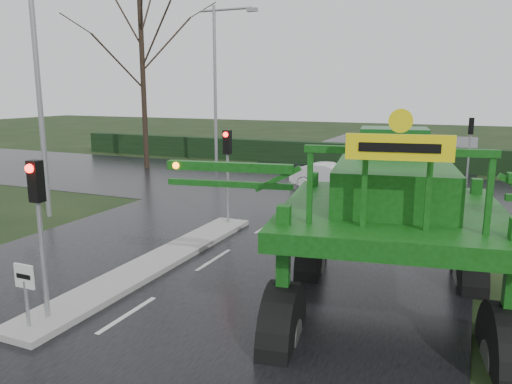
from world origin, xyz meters
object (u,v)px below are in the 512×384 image
at_px(street_light_left_far, 219,73).
at_px(crop_sprayer, 287,204).
at_px(traffic_signal_near, 38,206).
at_px(traffic_signal_mid, 227,157).
at_px(traffic_signal_far, 470,136).
at_px(white_sedan, 330,189).
at_px(keep_left_sign, 25,285).
at_px(street_light_left_near, 42,61).

xyz_separation_m(street_light_left_far, crop_sprayer, (11.65, -19.28, -3.28)).
bearing_deg(traffic_signal_near, traffic_signal_mid, 90.00).
height_order(traffic_signal_mid, traffic_signal_far, same).
bearing_deg(white_sedan, traffic_signal_mid, 175.19).
bearing_deg(white_sedan, street_light_left_far, 69.14).
xyz_separation_m(traffic_signal_far, crop_sprayer, (-3.04, -19.29, 0.12)).
bearing_deg(keep_left_sign, crop_sprayer, 25.02).
distance_m(street_light_left_far, crop_sprayer, 22.76).
relative_size(traffic_signal_far, street_light_left_far, 0.35).
relative_size(traffic_signal_far, white_sedan, 0.90).
distance_m(traffic_signal_near, traffic_signal_far, 22.42).
height_order(traffic_signal_far, white_sedan, traffic_signal_far).
xyz_separation_m(traffic_signal_near, traffic_signal_far, (7.80, 21.02, 0.00)).
bearing_deg(white_sedan, traffic_signal_near, -179.62).
height_order(traffic_signal_near, crop_sprayer, crop_sprayer).
bearing_deg(street_light_left_near, traffic_signal_far, 43.63).
height_order(traffic_signal_far, street_light_left_near, street_light_left_near).
xyz_separation_m(traffic_signal_near, traffic_signal_mid, (0.00, 8.50, 0.00)).
bearing_deg(traffic_signal_near, street_light_left_near, 134.53).
distance_m(street_light_left_near, street_light_left_far, 14.00).
distance_m(traffic_signal_mid, street_light_left_near, 7.83).
xyz_separation_m(keep_left_sign, traffic_signal_far, (7.80, 21.51, 1.53)).
bearing_deg(street_light_left_far, traffic_signal_far, 0.03).
height_order(traffic_signal_near, white_sedan, traffic_signal_near).
height_order(keep_left_sign, street_light_left_far, street_light_left_far).
xyz_separation_m(crop_sprayer, white_sedan, (-3.23, 15.10, -2.71)).
bearing_deg(street_light_left_far, traffic_signal_near, -71.83).
bearing_deg(street_light_left_far, crop_sprayer, -58.86).
bearing_deg(traffic_signal_far, traffic_signal_mid, 58.07).
xyz_separation_m(traffic_signal_mid, street_light_left_far, (-6.89, 12.51, 3.40)).
bearing_deg(traffic_signal_mid, crop_sprayer, -54.92).
distance_m(crop_sprayer, white_sedan, 15.68).
xyz_separation_m(traffic_signal_near, street_light_left_far, (-6.89, 21.01, 3.40)).
xyz_separation_m(traffic_signal_near, white_sedan, (1.52, 16.83, -2.59)).
relative_size(street_light_left_near, crop_sprayer, 0.98).
bearing_deg(traffic_signal_far, street_light_left_far, 0.03).
bearing_deg(traffic_signal_far, crop_sprayer, 81.03).
relative_size(keep_left_sign, street_light_left_far, 0.14).
height_order(keep_left_sign, traffic_signal_mid, traffic_signal_mid).
xyz_separation_m(street_light_left_far, white_sedan, (8.42, -4.18, -5.99)).
height_order(traffic_signal_mid, street_light_left_far, street_light_left_far).
bearing_deg(crop_sprayer, street_light_left_near, 146.16).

